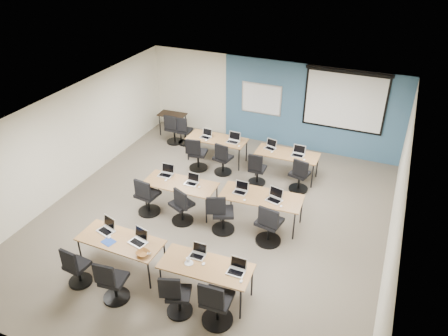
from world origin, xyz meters
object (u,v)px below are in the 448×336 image
at_px(task_chair_1, 112,284).
at_px(laptop_5, 192,181).
at_px(training_table_back_right, 287,155).
at_px(spare_chair_b, 173,131).
at_px(task_chair_3, 216,306).
at_px(laptop_11, 298,153).
at_px(laptop_9, 234,140).
at_px(task_chair_10, 257,171).
at_px(training_table_front_left, 121,241).
at_px(training_table_front_right, 206,267).
at_px(training_table_back_left, 217,140).
at_px(laptop_2, 198,253).
at_px(laptop_10, 271,146).
at_px(task_chair_0, 76,269).
at_px(laptop_7, 275,197).
at_px(laptop_0, 107,228).
at_px(task_chair_11, 299,177).
at_px(laptop_8, 206,135).
at_px(task_chair_6, 221,216).
at_px(spare_chair_a, 184,133).
at_px(task_chair_2, 177,298).
at_px(training_table_mid_left, 180,185).
at_px(laptop_1, 139,239).
at_px(utility_table, 172,117).
at_px(task_chair_5, 182,208).
at_px(laptop_3, 237,269).
at_px(task_chair_7, 269,227).
at_px(task_chair_4, 147,199).
at_px(projector_screen, 345,97).
at_px(task_chair_9, 223,161).
at_px(laptop_6, 241,190).
at_px(whiteboard, 261,99).

bearing_deg(task_chair_1, laptop_5, 82.44).
xyz_separation_m(training_table_back_right, spare_chair_b, (-3.89, 0.59, -0.27)).
xyz_separation_m(task_chair_3, laptop_11, (0.04, 5.46, 0.36)).
distance_m(laptop_9, task_chair_10, 1.34).
xyz_separation_m(training_table_front_left, training_table_front_right, (1.91, -0.01, -0.00)).
xyz_separation_m(training_table_back_left, laptop_2, (1.68, -4.74, 0.10)).
bearing_deg(laptop_10, task_chair_10, -83.47).
height_order(task_chair_0, task_chair_1, task_chair_1).
height_order(laptop_5, laptop_7, laptop_7).
xyz_separation_m(task_chair_0, laptop_7, (3.00, 3.35, 0.40)).
distance_m(laptop_0, task_chair_11, 5.13).
xyz_separation_m(training_table_back_left, task_chair_3, (2.39, -5.51, -0.25)).
bearing_deg(training_table_front_left, laptop_7, 47.58).
xyz_separation_m(laptop_8, task_chair_11, (2.99, -0.64, -0.38)).
height_order(task_chair_6, spare_chair_a, task_chair_6).
bearing_deg(laptop_7, task_chair_2, -90.18).
bearing_deg(laptop_7, training_table_front_right, -87.61).
distance_m(laptop_2, spare_chair_a, 6.14).
distance_m(training_table_mid_left, laptop_11, 3.41).
bearing_deg(training_table_front_right, spare_chair_b, 121.38).
relative_size(laptop_1, spare_chair_b, 0.35).
relative_size(task_chair_0, laptop_8, 3.06).
bearing_deg(utility_table, laptop_5, -57.25).
xyz_separation_m(training_table_mid_left, laptop_2, (1.53, -2.16, 0.10)).
bearing_deg(task_chair_2, task_chair_5, 96.97).
distance_m(training_table_front_right, laptop_2, 0.35).
height_order(training_table_mid_left, laptop_3, laptop_3).
bearing_deg(task_chair_2, spare_chair_b, 100.30).
relative_size(training_table_mid_left, task_chair_5, 1.78).
bearing_deg(task_chair_7, laptop_5, 174.54).
xyz_separation_m(laptop_5, spare_chair_a, (-1.80, 3.03, -0.40)).
distance_m(training_table_front_left, task_chair_4, 1.92).
bearing_deg(laptop_7, utility_table, 157.40).
relative_size(task_chair_3, laptop_9, 2.98).
bearing_deg(laptop_5, task_chair_10, 57.83).
bearing_deg(projector_screen, laptop_11, -114.87).
distance_m(task_chair_4, task_chair_9, 2.64).
bearing_deg(task_chair_5, laptop_11, 80.82).
distance_m(task_chair_3, spare_chair_b, 7.30).
distance_m(training_table_back_left, laptop_2, 5.03).
height_order(training_table_front_right, laptop_2, laptop_2).
distance_m(laptop_6, laptop_8, 3.05).
bearing_deg(training_table_mid_left, laptop_1, -84.99).
relative_size(training_table_back_left, laptop_2, 5.84).
bearing_deg(laptop_0, laptop_3, 14.70).
bearing_deg(task_chair_11, task_chair_2, -88.01).
height_order(laptop_6, spare_chair_a, laptop_6).
height_order(task_chair_10, spare_chair_b, spare_chair_b).
bearing_deg(task_chair_9, laptop_5, -80.17).
relative_size(whiteboard, laptop_3, 3.96).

